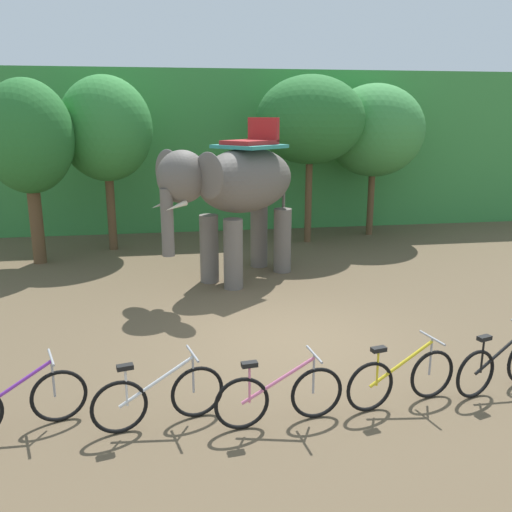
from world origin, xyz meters
name	(u,v)px	position (x,y,z in m)	size (l,w,h in m)	color
ground_plane	(294,340)	(0.00, 0.00, 0.00)	(80.00, 80.00, 0.00)	brown
foliage_hedge	(222,147)	(0.00, 12.52, 2.63)	(36.00, 6.00, 5.27)	#3D8E42
tree_far_left	(28,138)	(-5.54, 6.16, 3.27)	(2.28, 2.28, 4.74)	brown
tree_center_left	(106,129)	(-3.74, 7.40, 3.44)	(2.59, 2.59, 4.91)	brown
tree_center	(310,120)	(2.14, 7.45, 3.68)	(3.21, 3.21, 4.98)	brown
tree_center_right	(374,131)	(4.42, 8.18, 3.34)	(3.11, 3.11, 4.79)	brown
elephant	(237,188)	(-0.52, 3.82, 2.20)	(3.83, 3.51, 3.78)	#665E56
bike_purple	(16,403)	(-4.05, -2.21, 0.39)	(1.65, 0.67, 0.92)	black
bike_white	(159,397)	(-2.31, -2.35, 0.39)	(1.68, 0.58, 0.92)	black
bike_pink	(280,396)	(-0.79, -2.56, 0.39)	(1.70, 0.52, 0.92)	black
bike_yellow	(402,378)	(0.94, -2.36, 0.39)	(1.68, 0.55, 0.92)	black
bike_black	(501,365)	(2.50, -2.19, 0.39)	(1.65, 0.67, 0.92)	black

